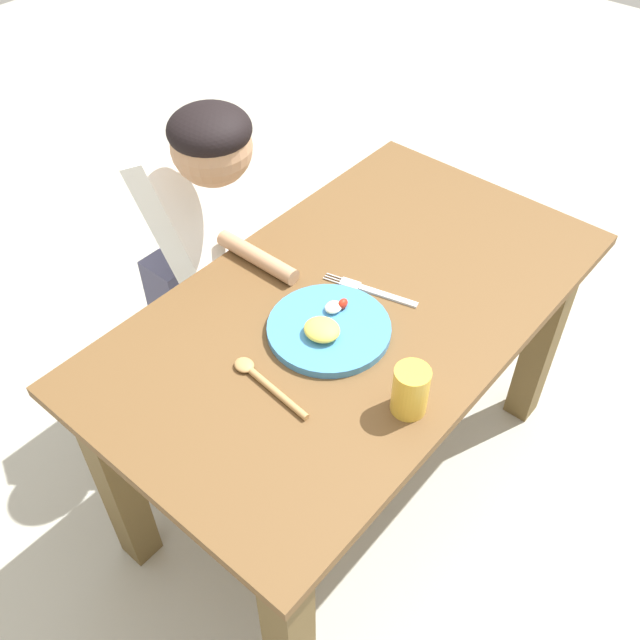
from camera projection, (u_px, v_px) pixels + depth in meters
name	position (u px, v px, depth m)	size (l,w,h in m)	color
ground_plane	(347.00, 472.00, 2.08)	(8.00, 8.00, 0.00)	#ADAA9C
dining_table	(352.00, 349.00, 1.70)	(1.25, 0.71, 0.69)	brown
plate	(328.00, 328.00, 1.51)	(0.27, 0.27, 0.05)	#3E84C3
fork	(372.00, 291.00, 1.61)	(0.07, 0.23, 0.01)	silver
spoon	(264.00, 381.00, 1.41)	(0.05, 0.21, 0.01)	#B0844E
drinking_cup	(410.00, 390.00, 1.34)	(0.07, 0.07, 0.11)	gold
person	(200.00, 253.00, 1.85)	(0.21, 0.48, 1.06)	#4C4D6B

